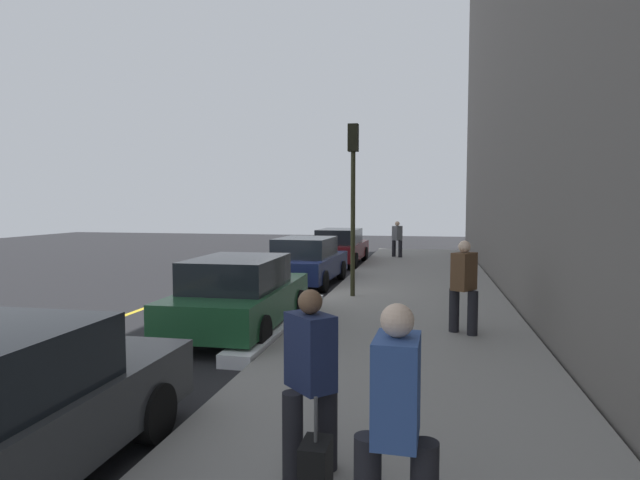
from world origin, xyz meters
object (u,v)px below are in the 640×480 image
(pedestrian_grey_coat, at_px, (397,238))
(parked_car_maroon, at_px, (340,247))
(parked_car_green, at_px, (240,294))
(pedestrian_brown_coat, at_px, (464,284))
(pedestrian_navy_coat, at_px, (310,377))
(parked_car_navy, at_px, (307,261))
(rolling_suitcase, at_px, (316,475))
(pedestrian_blue_coat, at_px, (396,423))
(traffic_light_pole, at_px, (353,181))

(pedestrian_grey_coat, bearing_deg, parked_car_maroon, 133.91)
(parked_car_green, distance_m, parked_car_maroon, 12.04)
(pedestrian_brown_coat, bearing_deg, parked_car_green, 91.81)
(pedestrian_grey_coat, bearing_deg, pedestrian_navy_coat, -178.82)
(parked_car_green, bearing_deg, pedestrian_brown_coat, -88.19)
(parked_car_navy, height_order, parked_car_maroon, same)
(pedestrian_brown_coat, relative_size, rolling_suitcase, 1.91)
(parked_car_navy, height_order, rolling_suitcase, parked_car_navy)
(pedestrian_blue_coat, xyz_separation_m, rolling_suitcase, (0.42, 0.65, -0.66))
(pedestrian_brown_coat, height_order, traffic_light_pole, traffic_light_pole)
(parked_car_green, bearing_deg, parked_car_navy, 0.84)
(parked_car_navy, xyz_separation_m, pedestrian_brown_coat, (-6.09, -4.43, 0.32))
(parked_car_green, xyz_separation_m, rolling_suitcase, (-5.96, -2.84, -0.33))
(pedestrian_navy_coat, xyz_separation_m, rolling_suitcase, (-0.52, -0.16, -0.61))
(parked_car_navy, height_order, pedestrian_blue_coat, pedestrian_blue_coat)
(pedestrian_grey_coat, bearing_deg, traffic_light_pole, 177.11)
(parked_car_green, bearing_deg, pedestrian_grey_coat, -9.09)
(pedestrian_grey_coat, relative_size, pedestrian_brown_coat, 0.94)
(parked_car_navy, relative_size, traffic_light_pole, 0.97)
(parked_car_green, relative_size, pedestrian_grey_coat, 2.73)
(pedestrian_navy_coat, xyz_separation_m, traffic_light_pole, (9.14, 0.94, 2.12))
(pedestrian_grey_coat, relative_size, pedestrian_navy_coat, 0.98)
(pedestrian_grey_coat, bearing_deg, pedestrian_blue_coat, -176.63)
(rolling_suitcase, bearing_deg, traffic_light_pole, 6.47)
(pedestrian_blue_coat, bearing_deg, pedestrian_navy_coat, 40.66)
(parked_car_navy, distance_m, traffic_light_pole, 3.94)
(pedestrian_blue_coat, relative_size, rolling_suitcase, 1.93)
(pedestrian_navy_coat, height_order, traffic_light_pole, traffic_light_pole)
(parked_car_navy, relative_size, pedestrian_brown_coat, 2.50)
(parked_car_green, relative_size, parked_car_maroon, 0.95)
(pedestrian_grey_coat, height_order, pedestrian_navy_coat, pedestrian_navy_coat)
(pedestrian_navy_coat, bearing_deg, traffic_light_pole, 5.84)
(parked_car_green, xyz_separation_m, pedestrian_grey_coat, (14.22, -2.28, 0.26))
(parked_car_navy, bearing_deg, rolling_suitcase, -166.47)
(parked_car_green, bearing_deg, rolling_suitcase, -154.51)
(parked_car_maroon, bearing_deg, pedestrian_navy_coat, -171.31)
(parked_car_green, height_order, traffic_light_pole, traffic_light_pole)
(parked_car_green, xyz_separation_m, parked_car_maroon, (12.04, -0.01, 0.00))
(pedestrian_grey_coat, relative_size, rolling_suitcase, 1.79)
(pedestrian_navy_coat, bearing_deg, rolling_suitcase, -162.80)
(parked_car_maroon, distance_m, traffic_light_pole, 8.85)
(parked_car_navy, height_order, pedestrian_navy_coat, pedestrian_navy_coat)
(parked_car_maroon, xyz_separation_m, pedestrian_navy_coat, (-17.48, -2.67, 0.28))
(pedestrian_brown_coat, height_order, pedestrian_blue_coat, pedestrian_blue_coat)
(pedestrian_navy_coat, height_order, rolling_suitcase, pedestrian_navy_coat)
(parked_car_maroon, relative_size, pedestrian_grey_coat, 2.86)
(parked_car_maroon, distance_m, pedestrian_blue_coat, 18.75)
(parked_car_navy, xyz_separation_m, pedestrian_blue_coat, (-12.61, -3.58, 0.33))
(parked_car_maroon, height_order, pedestrian_blue_coat, pedestrian_blue_coat)
(parked_car_green, bearing_deg, pedestrian_navy_coat, -153.77)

